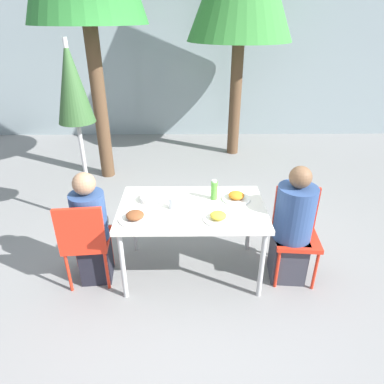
% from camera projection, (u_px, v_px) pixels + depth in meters
% --- Properties ---
extents(ground_plane, '(24.00, 24.00, 0.00)m').
position_uv_depth(ground_plane, '(192.00, 270.00, 3.42)').
color(ground_plane, gray).
extents(building_facade, '(10.00, 0.20, 3.00)m').
position_uv_depth(building_facade, '(189.00, 58.00, 6.66)').
color(building_facade, '#89999E').
rests_on(building_facade, ground).
extents(dining_table, '(1.32, 0.82, 0.73)m').
position_uv_depth(dining_table, '(192.00, 212.00, 3.11)').
color(dining_table, silver).
rests_on(dining_table, ground).
extents(chair_left, '(0.43, 0.43, 0.88)m').
position_uv_depth(chair_left, '(85.00, 238.00, 3.03)').
color(chair_left, red).
rests_on(chair_left, ground).
extents(person_left, '(0.30, 0.30, 1.11)m').
position_uv_depth(person_left, '(92.00, 231.00, 3.10)').
color(person_left, black).
rests_on(person_left, ground).
extents(chair_right, '(0.43, 0.43, 0.88)m').
position_uv_depth(chair_right, '(296.00, 227.00, 3.19)').
color(chair_right, red).
rests_on(chair_right, ground).
extents(person_right, '(0.35, 0.35, 1.16)m').
position_uv_depth(person_right, '(292.00, 229.00, 3.11)').
color(person_right, '#383842').
rests_on(person_right, ground).
extents(closed_umbrella, '(0.38, 0.38, 2.08)m').
position_uv_depth(closed_umbrella, '(73.00, 92.00, 3.45)').
color(closed_umbrella, '#333333').
rests_on(closed_umbrella, ground).
extents(plate_0, '(0.27, 0.27, 0.07)m').
position_uv_depth(plate_0, '(236.00, 197.00, 3.19)').
color(plate_0, white).
rests_on(plate_0, dining_table).
extents(plate_1, '(0.25, 0.25, 0.07)m').
position_uv_depth(plate_1, '(218.00, 217.00, 2.88)').
color(plate_1, white).
rests_on(plate_1, dining_table).
extents(plate_2, '(0.28, 0.28, 0.08)m').
position_uv_depth(plate_2, '(135.00, 217.00, 2.88)').
color(plate_2, white).
rests_on(plate_2, dining_table).
extents(bottle, '(0.06, 0.06, 0.19)m').
position_uv_depth(bottle, '(214.00, 190.00, 3.17)').
color(bottle, '#51A338').
rests_on(bottle, dining_table).
extents(drinking_cup, '(0.07, 0.07, 0.11)m').
position_uv_depth(drinking_cup, '(173.00, 203.00, 3.04)').
color(drinking_cup, silver).
rests_on(drinking_cup, dining_table).
extents(salad_bowl, '(0.20, 0.20, 0.05)m').
position_uv_depth(salad_bowl, '(151.00, 198.00, 3.17)').
color(salad_bowl, white).
rests_on(salad_bowl, dining_table).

